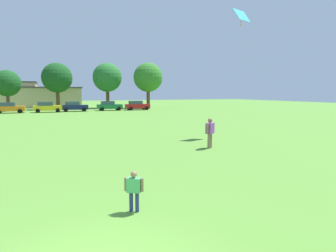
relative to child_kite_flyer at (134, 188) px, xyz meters
name	(u,v)px	position (x,y,z in m)	size (l,w,h in m)	color
ground_plane	(58,121)	(-1.39, 27.47, -0.67)	(160.00, 160.00, 0.00)	#568C33
child_kite_flyer	(134,188)	(0.00, 0.00, 0.00)	(0.47, 0.36, 1.12)	navy
adult_bystander	(210,130)	(6.39, 6.95, 0.37)	(0.70, 0.59, 1.75)	#8C7259
kite	(242,16)	(11.00, 10.61, 8.01)	(1.53, 1.07, 1.18)	#3FBFE5
parked_car_orange_0	(9,108)	(-8.21, 42.99, 0.19)	(4.30, 2.02, 1.68)	orange
parked_car_yellow_1	(47,107)	(-2.76, 42.74, 0.19)	(4.30, 2.02, 1.68)	yellow
parked_car_navy_2	(74,106)	(1.40, 43.26, 0.19)	(4.30, 2.02, 1.68)	#141E4C
parked_car_green_3	(109,106)	(7.36, 43.65, 0.19)	(4.30, 2.02, 1.68)	#196B38
parked_car_red_4	(137,105)	(12.34, 43.21, 0.19)	(4.30, 2.02, 1.68)	red
tree_center_left	(7,83)	(-8.98, 48.54, 4.04)	(4.47, 4.47, 6.97)	brown
tree_center_right	(57,78)	(-0.93, 51.28, 5.23)	(5.61, 5.61, 8.74)	brown
tree_right	(107,78)	(8.65, 52.10, 5.51)	(5.87, 5.87, 9.15)	brown
tree_far_right	(148,78)	(16.17, 48.34, 5.50)	(5.86, 5.86, 9.13)	brown
house_left	(47,97)	(-3.04, 60.89, 1.52)	(14.46, 8.68, 4.35)	beige
house_right	(12,95)	(-9.83, 60.89, 2.05)	(10.00, 7.62, 5.42)	beige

